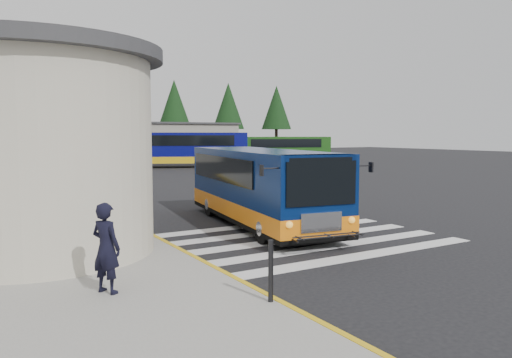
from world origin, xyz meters
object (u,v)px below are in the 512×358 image
pedestrian_b (73,223)px  far_bus_a (189,148)px  pedestrian_a (106,248)px  bollard (271,271)px  transit_bus (260,189)px  far_bus_b (283,149)px

pedestrian_b → far_bus_a: (15.35, 29.25, 0.75)m
pedestrian_a → bollard: (2.25, -1.90, -0.28)m
pedestrian_a → far_bus_a: size_ratio=0.15×
pedestrian_a → pedestrian_b: bearing=-31.9°
transit_bus → far_bus_a: (9.14, 27.22, 0.54)m
pedestrian_a → far_bus_b: far_bus_b is taller
pedestrian_a → far_bus_a: (15.34, 32.15, 0.75)m
pedestrian_a → far_bus_b: bearing=-70.5°
bollard → far_bus_a: (13.10, 34.04, 1.04)m
pedestrian_b → far_bus_b: (24.41, 27.84, 0.53)m
pedestrian_b → far_bus_a: far_bus_a is taller
pedestrian_a → bollard: 2.95m
far_bus_a → far_bus_b: size_ratio=1.13×
pedestrian_b → far_bus_b: bearing=108.9°
transit_bus → far_bus_a: 28.72m
pedestrian_b → pedestrian_a: bearing=-29.6°
bollard → far_bus_b: size_ratio=0.11×
pedestrian_a → far_bus_b: 39.25m
transit_bus → pedestrian_a: transit_bus is taller
pedestrian_a → far_bus_b: size_ratio=0.18×
pedestrian_a → far_bus_a: 35.63m
pedestrian_a → pedestrian_b: size_ratio=1.00×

